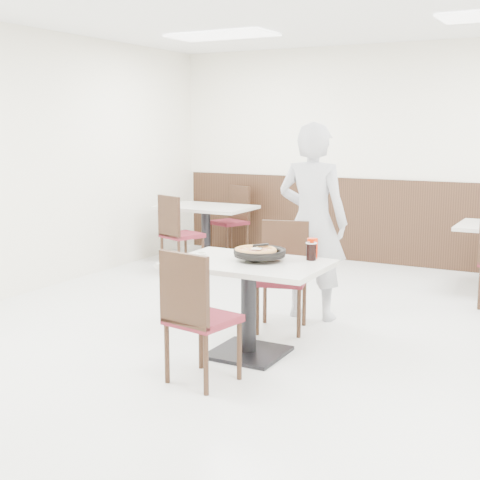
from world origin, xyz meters
The scene contains 21 objects.
floor centered at (0.00, 0.00, 0.00)m, with size 7.00×7.00×0.00m, color beige.
wall_back centered at (0.00, 3.50, 1.40)m, with size 6.00×0.04×2.80m, color white.
wall_left centered at (-3.00, 0.00, 1.40)m, with size 0.04×7.00×2.80m, color white.
wainscot_back centered at (0.00, 3.48, 0.55)m, with size 5.90×0.03×1.10m, color black.
fluo_panel_c centered at (-1.50, 1.80, 2.78)m, with size 1.20×0.60×0.02m, color white.
main_table centered at (0.02, -0.47, 0.38)m, with size 1.20×0.80×0.75m, color silver, non-canonical shape.
chair_near centered at (0.00, -1.11, 0.47)m, with size 0.42×0.42×0.95m, color black, non-canonical shape.
chair_far centered at (-0.02, 0.23, 0.47)m, with size 0.42×0.42×0.95m, color black, non-canonical shape.
trivet centered at (0.03, -0.41, 0.77)m, with size 0.12×0.12×0.04m, color black.
pizza_pan centered at (0.08, -0.40, 0.79)m, with size 0.40×0.40×0.01m, color black.
pizza centered at (0.05, -0.41, 0.81)m, with size 0.29×0.29×0.02m, color tan.
pizza_server centered at (0.06, -0.41, 0.84)m, with size 0.08×0.10×0.00m, color white.
napkin centered at (-0.44, -0.55, 0.75)m, with size 0.17×0.17×0.00m, color white.
side_plate centered at (-0.42, -0.58, 0.76)m, with size 0.17×0.17×0.01m, color white.
fork centered at (-0.41, -0.51, 0.77)m, with size 0.02×0.16×0.00m, color white.
cola_glass centered at (0.43, -0.20, 0.81)m, with size 0.08×0.08×0.13m, color black.
red_cup centered at (0.41, -0.13, 0.83)m, with size 0.08×0.08×0.16m, color red.
diner_person centered at (0.06, 0.72, 0.91)m, with size 0.66×0.43×1.82m, color silver.
bg_table_left centered at (-2.12, 2.44, 0.38)m, with size 1.20×0.80×0.75m, color silver, non-canonical shape.
bg_chair_left_near centered at (-2.11, 1.85, 0.47)m, with size 0.42×0.42×0.95m, color black, non-canonical shape.
bg_chair_left_far centered at (-2.13, 3.08, 0.47)m, with size 0.42×0.42×0.95m, color black, non-canonical shape.
Camera 1 is at (2.35, -4.95, 1.79)m, focal length 50.00 mm.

